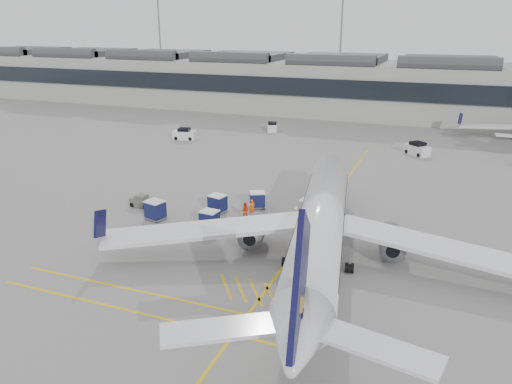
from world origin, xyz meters
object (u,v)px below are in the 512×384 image
(belt_loader, at_px, (315,211))
(ramp_agent_b, at_px, (245,211))
(baggage_cart_a, at_px, (209,219))
(ramp_agent_a, at_px, (252,207))
(airliner_main, at_px, (321,225))
(pushback_tug, at_px, (142,201))

(belt_loader, xyz_separation_m, ramp_agent_b, (-6.39, -3.30, 0.29))
(belt_loader, height_order, baggage_cart_a, belt_loader)
(ramp_agent_a, bearing_deg, belt_loader, -13.17)
(airliner_main, distance_m, ramp_agent_a, 12.00)
(belt_loader, distance_m, baggage_cart_a, 10.98)
(belt_loader, bearing_deg, airliner_main, -68.89)
(ramp_agent_b, bearing_deg, airliner_main, 130.57)
(baggage_cart_a, relative_size, ramp_agent_b, 1.03)
(ramp_agent_b, distance_m, pushback_tug, 11.85)
(belt_loader, relative_size, ramp_agent_a, 3.14)
(pushback_tug, bearing_deg, baggage_cart_a, -15.11)
(ramp_agent_b, height_order, pushback_tug, ramp_agent_b)
(ramp_agent_a, relative_size, pushback_tug, 0.70)
(ramp_agent_a, bearing_deg, ramp_agent_b, -129.48)
(ramp_agent_b, bearing_deg, ramp_agent_a, -115.25)
(airliner_main, xyz_separation_m, pushback_tug, (-21.12, 5.56, -2.54))
(airliner_main, distance_m, pushback_tug, 21.99)
(airliner_main, distance_m, baggage_cart_a, 12.03)
(airliner_main, xyz_separation_m, ramp_agent_b, (-9.28, 6.12, -2.22))
(airliner_main, relative_size, ramp_agent_b, 21.95)
(ramp_agent_a, height_order, ramp_agent_b, ramp_agent_b)
(baggage_cart_a, height_order, pushback_tug, baggage_cart_a)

